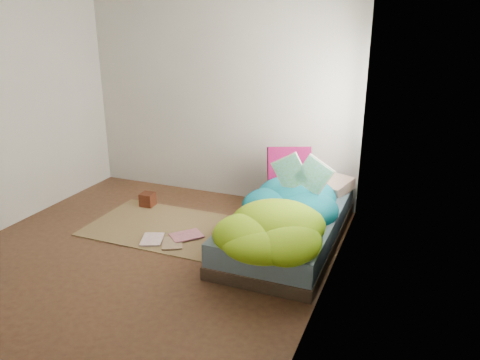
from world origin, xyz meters
name	(u,v)px	position (x,y,z in m)	size (l,w,h in m)	color
ground	(148,252)	(0.00, 0.00, 0.00)	(3.50, 3.50, 0.00)	#43271A
room_walls	(137,86)	(0.01, 0.01, 1.63)	(3.54, 3.54, 2.62)	beige
bed	(288,227)	(1.22, 0.72, 0.17)	(1.00, 2.00, 0.34)	#34241C
duvet	(283,204)	(1.22, 0.50, 0.51)	(0.96, 1.84, 0.34)	#075F77
rug	(163,227)	(-0.15, 0.55, 0.01)	(1.60, 1.10, 0.01)	brown
pillow_floral	(325,183)	(1.41, 1.52, 0.40)	(0.57, 0.36, 0.13)	beige
pillow_magenta	(289,168)	(1.03, 1.36, 0.58)	(0.48, 0.15, 0.48)	#51052D
open_book	(302,164)	(1.32, 0.79, 0.83)	(0.50, 0.11, 0.31)	#31862B
wooden_box	(148,199)	(-0.63, 1.00, 0.09)	(0.16, 0.16, 0.16)	#3E1E0E
floor_book_a	(142,239)	(-0.18, 0.17, 0.02)	(0.21, 0.29, 0.02)	white
floor_book_b	(182,232)	(0.13, 0.48, 0.03)	(0.24, 0.32, 0.03)	pink
floor_book_c	(162,244)	(0.07, 0.16, 0.02)	(0.20, 0.28, 0.02)	tan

